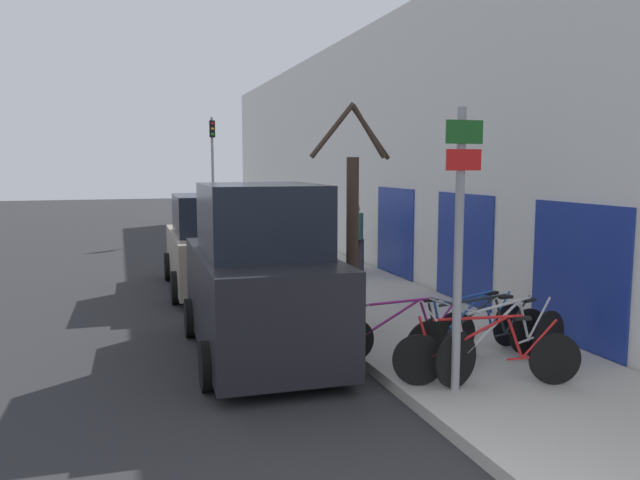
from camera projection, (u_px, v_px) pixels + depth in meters
ground_plane at (217, 284)px, 14.94m from camera, size 80.00×80.00×0.00m
sidewalk_curb at (291, 259)px, 18.37m from camera, size 3.20×32.00×0.15m
building_facade at (348, 151)px, 18.46m from camera, size 0.23×32.00×6.50m
signpost at (459, 240)px, 7.25m from camera, size 0.47×0.12×3.33m
bicycle_0 at (487, 355)px, 7.58m from camera, size 2.22×0.76×0.88m
bicycle_1 at (505, 342)px, 8.03m from camera, size 2.43×0.84×0.95m
bicycle_2 at (480, 334)px, 8.45m from camera, size 2.34×0.44×0.92m
bicycle_3 at (473, 328)px, 8.79m from camera, size 2.11×0.73×0.89m
bicycle_4 at (405, 332)px, 8.64m from camera, size 2.13×0.44×0.85m
parked_car_0 at (260, 280)px, 9.18m from camera, size 2.10×4.22×2.56m
parked_car_1 at (211, 246)px, 14.17m from camera, size 2.03×4.52×2.16m
pedestrian_near at (356, 233)px, 15.55m from camera, size 0.45×0.38×1.72m
street_tree at (353, 223)px, 10.46m from camera, size 1.75×0.90×3.70m
traffic_light at (213, 160)px, 24.01m from camera, size 0.20×0.30×4.50m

